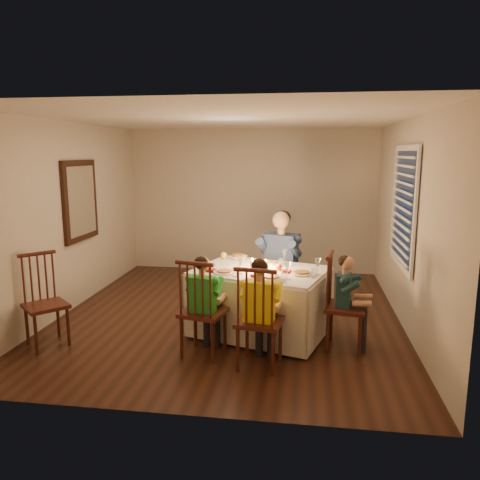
# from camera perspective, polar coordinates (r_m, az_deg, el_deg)

# --- Properties ---
(ground) EXTENTS (5.00, 5.00, 0.00)m
(ground) POSITION_cam_1_polar(r_m,az_deg,el_deg) (6.46, -1.26, -9.10)
(ground) COLOR black
(ground) RESTS_ON ground
(wall_left) EXTENTS (0.02, 5.00, 2.60)m
(wall_left) POSITION_cam_1_polar(r_m,az_deg,el_deg) (6.88, -20.15, 2.62)
(wall_left) COLOR #BEB5A2
(wall_left) RESTS_ON ground
(wall_right) EXTENTS (0.02, 5.00, 2.60)m
(wall_right) POSITION_cam_1_polar(r_m,az_deg,el_deg) (6.19, 19.72, 1.82)
(wall_right) COLOR #BEB5A2
(wall_right) RESTS_ON ground
(wall_back) EXTENTS (4.50, 0.02, 2.60)m
(wall_back) POSITION_cam_1_polar(r_m,az_deg,el_deg) (8.60, 1.43, 4.75)
(wall_back) COLOR #BEB5A2
(wall_back) RESTS_ON ground
(ceiling) EXTENTS (5.00, 5.00, 0.00)m
(ceiling) POSITION_cam_1_polar(r_m,az_deg,el_deg) (6.09, -1.36, 14.57)
(ceiling) COLOR white
(ceiling) RESTS_ON wall_back
(dining_table) EXTENTS (1.79, 1.51, 0.77)m
(dining_table) POSITION_cam_1_polar(r_m,az_deg,el_deg) (5.68, 2.49, -5.85)
(dining_table) COLOR silver
(dining_table) RESTS_ON ground
(chair_adult) EXTENTS (0.56, 0.54, 1.09)m
(chair_adult) POSITION_cam_1_polar(r_m,az_deg,el_deg) (6.58, 4.86, -8.75)
(chair_adult) COLOR #38180F
(chair_adult) RESTS_ON ground
(chair_near_left) EXTENTS (0.53, 0.51, 1.09)m
(chair_near_left) POSITION_cam_1_polar(r_m,az_deg,el_deg) (5.30, -4.42, -13.71)
(chair_near_left) COLOR #38180F
(chair_near_left) RESTS_ON ground
(chair_near_right) EXTENTS (0.51, 0.49, 1.09)m
(chair_near_right) POSITION_cam_1_polar(r_m,az_deg,el_deg) (5.03, 2.37, -15.08)
(chair_near_right) COLOR #38180F
(chair_near_right) RESTS_ON ground
(chair_end) EXTENTS (0.49, 0.51, 1.09)m
(chair_end) POSITION_cam_1_polar(r_m,az_deg,el_deg) (5.56, 12.55, -12.75)
(chair_end) COLOR #38180F
(chair_end) RESTS_ON ground
(chair_extra) EXTENTS (0.60, 0.60, 1.06)m
(chair_extra) POSITION_cam_1_polar(r_m,az_deg,el_deg) (5.94, -22.26, -11.74)
(chair_extra) COLOR #38180F
(chair_extra) RESTS_ON ground
(adult) EXTENTS (0.68, 0.65, 1.42)m
(adult) POSITION_cam_1_polar(r_m,az_deg,el_deg) (6.58, 4.86, -8.75)
(adult) COLOR navy
(adult) RESTS_ON ground
(child_green) EXTENTS (0.44, 0.42, 1.11)m
(child_green) POSITION_cam_1_polar(r_m,az_deg,el_deg) (5.30, -4.42, -13.71)
(child_green) COLOR green
(child_green) RESTS_ON ground
(child_yellow) EXTENTS (0.45, 0.42, 1.15)m
(child_yellow) POSITION_cam_1_polar(r_m,az_deg,el_deg) (5.03, 2.37, -15.08)
(child_yellow) COLOR yellow
(child_yellow) RESTS_ON ground
(child_teal) EXTENTS (0.38, 0.40, 1.07)m
(child_teal) POSITION_cam_1_polar(r_m,az_deg,el_deg) (5.56, 12.55, -12.75)
(child_teal) COLOR #1A3941
(child_teal) RESTS_ON ground
(setting_adult) EXTENTS (0.32, 0.32, 0.02)m
(setting_adult) POSITION_cam_1_polar(r_m,az_deg,el_deg) (5.89, 3.72, -2.84)
(setting_adult) COLOR white
(setting_adult) RESTS_ON dining_table
(setting_green) EXTENTS (0.32, 0.32, 0.02)m
(setting_green) POSITION_cam_1_polar(r_m,az_deg,el_deg) (5.44, -1.87, -3.97)
(setting_green) COLOR white
(setting_green) RESTS_ON dining_table
(setting_yellow) EXTENTS (0.32, 0.32, 0.02)m
(setting_yellow) POSITION_cam_1_polar(r_m,az_deg,el_deg) (5.22, 3.86, -4.62)
(setting_yellow) COLOR white
(setting_yellow) RESTS_ON dining_table
(setting_teal) EXTENTS (0.32, 0.32, 0.02)m
(setting_teal) POSITION_cam_1_polar(r_m,az_deg,el_deg) (5.43, 7.55, -4.07)
(setting_teal) COLOR white
(setting_teal) RESTS_ON dining_table
(candle_left) EXTENTS (0.06, 0.06, 0.10)m
(candle_left) POSITION_cam_1_polar(r_m,az_deg,el_deg) (5.64, 1.52, -3.00)
(candle_left) COLOR white
(candle_left) RESTS_ON dining_table
(candle_right) EXTENTS (0.06, 0.06, 0.10)m
(candle_right) POSITION_cam_1_polar(r_m,az_deg,el_deg) (5.58, 3.13, -3.17)
(candle_right) COLOR white
(candle_right) RESTS_ON dining_table
(squash) EXTENTS (0.09, 0.09, 0.09)m
(squash) POSITION_cam_1_polar(r_m,az_deg,el_deg) (6.16, -2.02, -1.89)
(squash) COLOR gold
(squash) RESTS_ON dining_table
(orange_fruit) EXTENTS (0.08, 0.08, 0.08)m
(orange_fruit) POSITION_cam_1_polar(r_m,az_deg,el_deg) (5.58, 4.78, -3.31)
(orange_fruit) COLOR orange
(orange_fruit) RESTS_ON dining_table
(serving_bowl) EXTENTS (0.29, 0.29, 0.05)m
(serving_bowl) POSITION_cam_1_polar(r_m,az_deg,el_deg) (6.12, -0.19, -2.16)
(serving_bowl) COLOR white
(serving_bowl) RESTS_ON dining_table
(wall_mirror) EXTENTS (0.06, 0.95, 1.15)m
(wall_mirror) POSITION_cam_1_polar(r_m,az_deg,el_deg) (7.10, -18.89, 4.56)
(wall_mirror) COLOR black
(wall_mirror) RESTS_ON wall_left
(window_blinds) EXTENTS (0.07, 1.34, 1.54)m
(window_blinds) POSITION_cam_1_polar(r_m,az_deg,el_deg) (6.25, 19.26, 3.79)
(window_blinds) COLOR #0D1A34
(window_blinds) RESTS_ON wall_right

